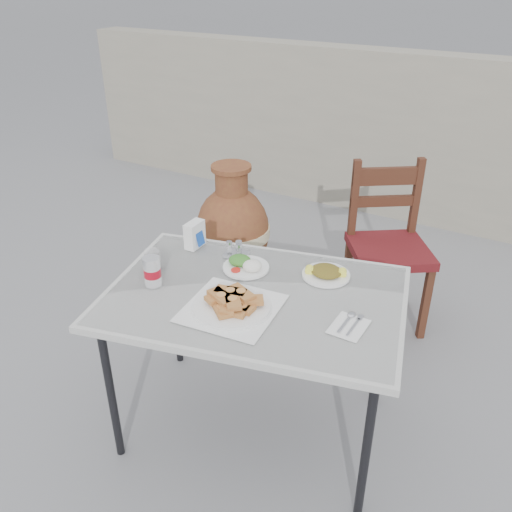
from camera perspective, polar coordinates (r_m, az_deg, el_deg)
The scene contains 13 objects.
ground at distance 2.42m, azimuth 0.40°, elevation -18.10°, with size 80.00×80.00×0.00m, color slate.
cafe_table at distance 2.05m, azimuth -0.14°, elevation -5.06°, with size 1.24×0.98×0.67m.
pide_plate at distance 1.93m, azimuth -2.59°, elevation -4.81°, with size 0.35×0.35×0.07m.
salad_rice_plate at distance 2.17m, azimuth -1.11°, elevation -0.92°, with size 0.19×0.19×0.05m.
salad_chopped_plate at distance 2.14m, azimuth 7.39°, elevation -1.74°, with size 0.19×0.19×0.04m.
soda_can at distance 2.08m, azimuth -10.87°, elevation -1.59°, with size 0.07×0.07×0.12m.
cola_glass at distance 2.19m, azimuth -10.83°, elevation -0.56°, with size 0.06×0.06×0.09m.
napkin_holder at distance 2.33m, azimuth -6.47°, elevation 2.26°, with size 0.06×0.10×0.11m.
condiment_caddy at distance 2.26m, azimuth -2.11°, elevation 0.54°, with size 0.10×0.09×0.07m.
cutlery_napkin at distance 1.89m, azimuth 9.81°, elevation -7.10°, with size 0.11×0.16×0.01m.
chair at distance 2.91m, azimuth 13.69°, elevation 1.17°, with size 0.54×0.54×0.88m.
terracotta_urn at distance 3.18m, azimuth -2.48°, elevation 2.57°, with size 0.44×0.44×0.76m.
back_wall at distance 4.19m, azimuth 17.74°, elevation 11.43°, with size 6.00×0.25×1.20m, color gray.
Camera 1 is at (0.80, -1.44, 1.77)m, focal length 38.00 mm.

